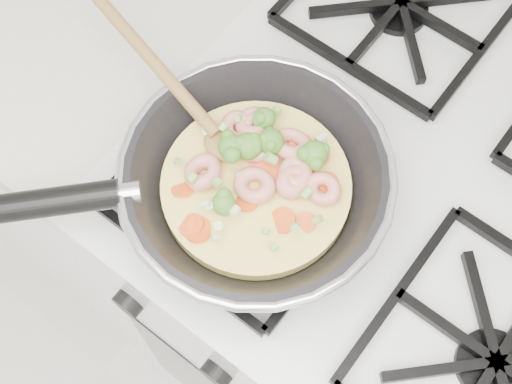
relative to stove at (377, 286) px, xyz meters
The scene contains 3 objects.
stove is the anchor object (origin of this frame).
counter_left 0.80m from the stove, behind, with size 1.00×0.60×0.90m.
skillet 0.54m from the stove, 132.27° to the right, with size 0.43×0.38×0.09m.
Camera 1 is at (0.05, 1.31, 1.60)m, focal length 50.48 mm.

